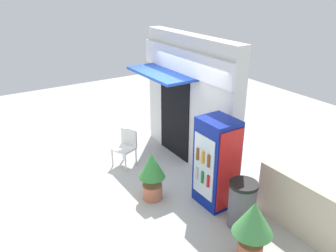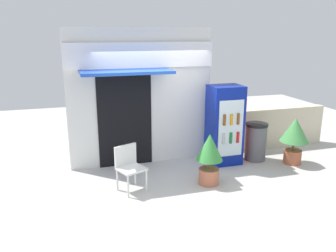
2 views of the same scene
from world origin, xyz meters
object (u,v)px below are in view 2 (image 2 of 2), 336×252
potted_plant_near_shop (209,155)px  potted_plant_curbside (295,135)px  drink_cooler (225,125)px  trash_bin (256,141)px  plastic_chair (129,164)px

potted_plant_near_shop → potted_plant_curbside: bearing=11.5°
drink_cooler → trash_bin: (0.78, -0.05, -0.44)m
trash_bin → drink_cooler: bearing=176.7°
potted_plant_near_shop → potted_plant_curbside: size_ratio=0.96×
trash_bin → plastic_chair: bearing=-166.8°
potted_plant_curbside → trash_bin: (-0.69, 0.46, -0.23)m
potted_plant_curbside → trash_bin: bearing=146.2°
drink_cooler → plastic_chair: 2.46m
drink_cooler → potted_plant_curbside: 1.57m
plastic_chair → potted_plant_near_shop: (1.53, -0.19, 0.10)m
plastic_chair → trash_bin: bearing=13.2°
plastic_chair → trash_bin: (3.09, 0.72, -0.06)m
potted_plant_near_shop → trash_bin: size_ratio=1.17×
potted_plant_curbside → potted_plant_near_shop: bearing=-168.5°
potted_plant_curbside → drink_cooler: bearing=161.1°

